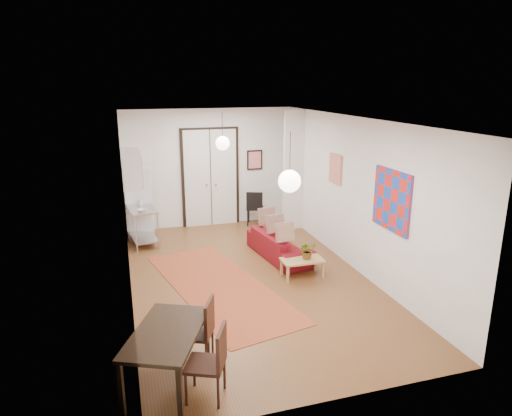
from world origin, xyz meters
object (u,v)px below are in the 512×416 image
object	(u,v)px
dining_table	(167,337)
black_side_chair	(254,204)
coffee_table	(302,262)
kitchen_counter	(142,221)
dining_chair_near	(194,323)
sofa	(280,245)
dining_chair_far	(204,353)
fridge	(140,201)

from	to	relation	value
dining_table	black_side_chair	bearing A→B (deg)	64.54
coffee_table	dining_table	xyz separation A→B (m)	(-2.72, -2.46, 0.34)
kitchen_counter	dining_chair_near	size ratio (longest dim) A/B	1.29
dining_table	sofa	bearing A→B (deg)	53.02
sofa	kitchen_counter	xyz separation A→B (m)	(-2.66, 1.65, 0.26)
coffee_table	dining_chair_near	world-z (taller)	dining_chair_near
coffee_table	dining_chair_far	xyz separation A→B (m)	(-2.34, -2.73, 0.21)
sofa	dining_chair_near	bearing A→B (deg)	135.63
dining_table	dining_chair_far	xyz separation A→B (m)	(0.38, -0.26, -0.13)
kitchen_counter	dining_table	xyz separation A→B (m)	(-0.00, -5.18, 0.12)
coffee_table	dining_chair_far	world-z (taller)	dining_chair_far
sofa	black_side_chair	bearing A→B (deg)	-11.65
coffee_table	dining_chair_far	distance (m)	3.60
kitchen_counter	dining_chair_near	distance (m)	4.76
coffee_table	sofa	bearing A→B (deg)	93.39
sofa	coffee_table	world-z (taller)	sofa
dining_chair_far	dining_table	bearing A→B (deg)	-100.23
kitchen_counter	dining_table	size ratio (longest dim) A/B	0.77
sofa	dining_table	bearing A→B (deg)	135.02
coffee_table	kitchen_counter	size ratio (longest dim) A/B	0.68
sofa	dining_chair_near	xyz separation A→B (m)	(-2.28, -3.09, 0.25)
sofa	kitchen_counter	world-z (taller)	kitchen_counter
dining_table	dining_chair_near	bearing A→B (deg)	49.02
dining_chair_far	black_side_chair	bearing A→B (deg)	-177.17
fridge	dining_chair_near	size ratio (longest dim) A/B	1.85
sofa	dining_table	distance (m)	4.44
kitchen_counter	dining_chair_far	world-z (taller)	dining_chair_far
coffee_table	dining_chair_far	size ratio (longest dim) A/B	0.88
coffee_table	kitchen_counter	xyz separation A→B (m)	(-2.72, 2.72, 0.22)
dining_chair_near	dining_chair_far	world-z (taller)	same
kitchen_counter	black_side_chair	xyz separation A→B (m)	(2.81, 0.72, -0.01)
dining_chair_far	coffee_table	bearing A→B (deg)	163.66
black_side_chair	coffee_table	bearing A→B (deg)	109.41
coffee_table	dining_table	size ratio (longest dim) A/B	0.52
kitchen_counter	black_side_chair	distance (m)	2.90
dining_chair_near	dining_chair_far	distance (m)	0.70
dining_chair_far	dining_chair_near	bearing A→B (deg)	-155.66
coffee_table	kitchen_counter	distance (m)	3.86
fridge	dining_chair_near	distance (m)	5.41
dining_chair_far	black_side_chair	world-z (taller)	dining_chair_far
dining_chair_near	fridge	bearing A→B (deg)	-151.62
kitchen_counter	black_side_chair	bearing A→B (deg)	6.40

